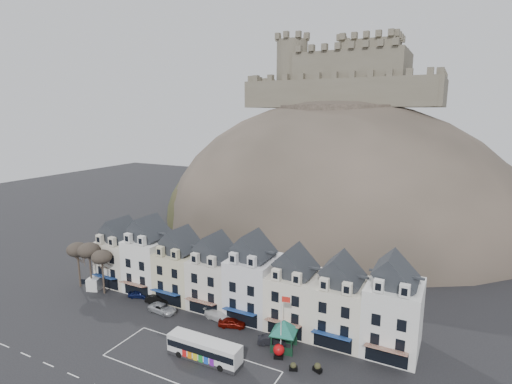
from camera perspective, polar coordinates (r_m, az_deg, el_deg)
ground at (r=55.02m, az=-12.08°, el=-22.94°), size 300.00×300.00×0.00m
coach_bay_markings at (r=54.78m, az=-9.42°, el=-23.01°), size 22.00×7.50×0.01m
townhouse_terrace at (r=63.88m, az=-2.90°, el=-12.17°), size 54.40×9.35×11.80m
castle_hill at (r=111.68m, az=11.44°, el=-4.81°), size 100.00×76.00×68.00m
castle at (r=114.70m, az=12.88°, el=15.79°), size 50.20×22.20×22.00m
tree_left_far at (r=77.79m, az=-24.18°, el=-7.56°), size 3.61×3.61×8.24m
tree_left_mid at (r=75.44m, az=-22.75°, el=-7.74°), size 3.78×3.78×8.64m
tree_left_near at (r=73.48m, az=-21.18°, el=-8.69°), size 3.43×3.43×7.84m
bus at (r=54.32m, az=-7.40°, el=-21.30°), size 10.00×2.44×2.82m
bus_shelter at (r=55.19m, az=4.04°, el=-18.61°), size 6.50×6.50×4.17m
red_buoy at (r=54.79m, az=3.28°, el=-21.70°), size 1.51×1.51×1.78m
flagpole at (r=53.35m, az=3.70°, el=-17.85°), size 1.20×0.26×8.35m
white_van at (r=78.54m, az=-21.60°, el=-11.70°), size 3.52×5.15×2.16m
planter_west at (r=52.95m, az=5.35°, el=-23.59°), size 1.15×0.86×1.03m
planter_east at (r=53.05m, az=8.77°, el=-23.54°), size 1.27×0.97×1.14m
car_navy at (r=72.23m, az=-16.38°, el=-13.83°), size 3.85×2.58×1.22m
car_black at (r=69.59m, az=-13.79°, el=-14.61°), size 4.43×2.59×1.38m
car_silver at (r=66.55m, az=-13.21°, el=-15.89°), size 4.76×2.44×1.31m
car_white at (r=63.08m, az=-5.20°, el=-17.12°), size 5.44×2.86×1.50m
car_maroon at (r=61.19m, az=-3.46°, el=-18.13°), size 4.30×2.83×1.36m
car_charcoal at (r=57.36m, az=2.24°, el=-20.37°), size 4.01×2.74×1.25m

